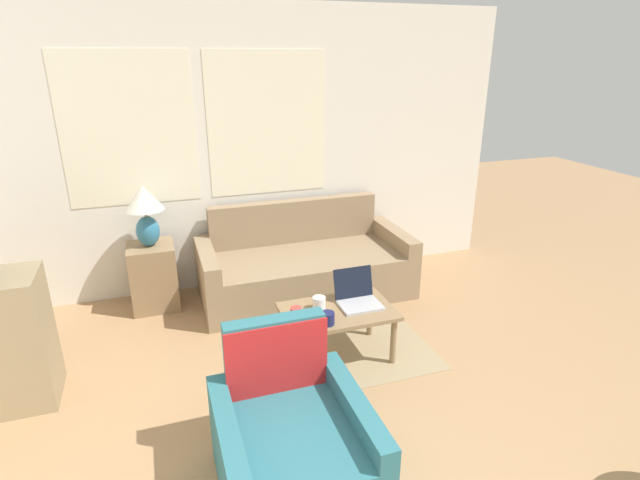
# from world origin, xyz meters

# --- Properties ---
(wall_back) EXTENTS (5.82, 0.06, 2.60)m
(wall_back) POSITION_xyz_m (-0.00, 3.84, 1.31)
(wall_back) COLOR white
(wall_back) RESTS_ON ground_plane
(rug) EXTENTS (1.47, 1.93, 0.01)m
(rug) POSITION_xyz_m (0.65, 2.78, 0.00)
(rug) COLOR #9E8966
(rug) RESTS_ON ground_plane
(couch) EXTENTS (1.94, 0.88, 0.83)m
(couch) POSITION_xyz_m (0.74, 3.39, 0.26)
(couch) COLOR #937A5B
(couch) RESTS_ON ground_plane
(armchair) EXTENTS (0.75, 0.82, 0.84)m
(armchair) POSITION_xyz_m (-0.00, 1.20, 0.25)
(armchair) COLOR #2D6B75
(armchair) RESTS_ON ground_plane
(side_table) EXTENTS (0.40, 0.40, 0.59)m
(side_table) POSITION_xyz_m (-0.62, 3.54, 0.29)
(side_table) COLOR #937551
(side_table) RESTS_ON ground_plane
(table_lamp) EXTENTS (0.32, 0.32, 0.54)m
(table_lamp) POSITION_xyz_m (-0.62, 3.54, 0.92)
(table_lamp) COLOR teal
(table_lamp) RESTS_ON side_table
(coffee_table) EXTENTS (0.82, 0.52, 0.40)m
(coffee_table) POSITION_xyz_m (0.65, 2.25, 0.35)
(coffee_table) COLOR #8E704C
(coffee_table) RESTS_ON ground_plane
(laptop) EXTENTS (0.30, 0.30, 0.25)m
(laptop) POSITION_xyz_m (0.82, 2.30, 0.45)
(laptop) COLOR #B7B7BC
(laptop) RESTS_ON coffee_table
(cup_navy) EXTENTS (0.08, 0.08, 0.09)m
(cup_navy) POSITION_xyz_m (0.32, 2.22, 0.44)
(cup_navy) COLOR #B23D38
(cup_navy) RESTS_ON coffee_table
(cup_yellow) EXTENTS (0.10, 0.10, 0.09)m
(cup_yellow) POSITION_xyz_m (0.51, 2.08, 0.44)
(cup_yellow) COLOR #191E4C
(cup_yellow) RESTS_ON coffee_table
(cup_white) EXTENTS (0.10, 0.10, 0.10)m
(cup_white) POSITION_xyz_m (0.52, 2.30, 0.45)
(cup_white) COLOR white
(cup_white) RESTS_ON coffee_table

